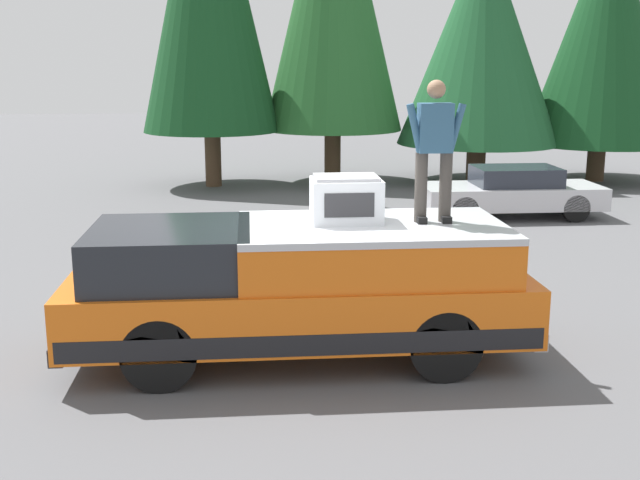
{
  "coord_description": "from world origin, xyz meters",
  "views": [
    {
      "loc": [
        -9.57,
        0.55,
        3.58
      ],
      "look_at": [
        0.13,
        -0.32,
        1.35
      ],
      "focal_mm": 44.57,
      "sensor_mm": 36.0,
      "label": 1
    }
  ],
  "objects_px": {
    "person_on_truck_bed": "(435,147)",
    "parked_car_silver": "(512,192)",
    "compressor_unit": "(346,199)",
    "pickup_truck": "(300,288)"
  },
  "relations": [
    {
      "from": "person_on_truck_bed",
      "to": "parked_car_silver",
      "type": "relative_size",
      "value": 0.41
    },
    {
      "from": "compressor_unit",
      "to": "parked_car_silver",
      "type": "distance_m",
      "value": 9.68
    },
    {
      "from": "compressor_unit",
      "to": "person_on_truck_bed",
      "type": "bearing_deg",
      "value": -94.94
    },
    {
      "from": "compressor_unit",
      "to": "pickup_truck",
      "type": "bearing_deg",
      "value": 105.94
    },
    {
      "from": "pickup_truck",
      "to": "compressor_unit",
      "type": "xyz_separation_m",
      "value": [
        0.17,
        -0.58,
        1.05
      ]
    },
    {
      "from": "compressor_unit",
      "to": "person_on_truck_bed",
      "type": "relative_size",
      "value": 0.5
    },
    {
      "from": "compressor_unit",
      "to": "parked_car_silver",
      "type": "relative_size",
      "value": 0.2
    },
    {
      "from": "person_on_truck_bed",
      "to": "parked_car_silver",
      "type": "xyz_separation_m",
      "value": [
        8.35,
        -3.82,
        -1.97
      ]
    },
    {
      "from": "pickup_truck",
      "to": "compressor_unit",
      "type": "height_order",
      "value": "compressor_unit"
    },
    {
      "from": "pickup_truck",
      "to": "parked_car_silver",
      "type": "relative_size",
      "value": 1.35
    }
  ]
}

